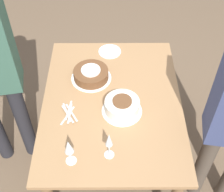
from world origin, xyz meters
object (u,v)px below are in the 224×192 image
object	(u,v)px
cake_front_chocolate	(91,74)
wine_glass_far	(69,148)
wine_glass_near	(109,141)
cake_center_white	(122,106)

from	to	relation	value
cake_front_chocolate	wine_glass_far	distance (m)	0.71
wine_glass_near	wine_glass_far	world-z (taller)	wine_glass_near
wine_glass_near	wine_glass_far	xyz separation A→B (m)	(0.04, -0.22, -0.00)
cake_center_white	wine_glass_far	distance (m)	0.50
cake_center_white	cake_front_chocolate	world-z (taller)	cake_center_white
cake_front_chocolate	wine_glass_near	xyz separation A→B (m)	(0.66, 0.13, 0.11)
wine_glass_near	wine_glass_far	bearing A→B (deg)	-79.84
cake_front_chocolate	wine_glass_near	bearing A→B (deg)	11.55
wine_glass_near	cake_center_white	bearing A→B (deg)	166.03
cake_center_white	wine_glass_far	world-z (taller)	wine_glass_far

